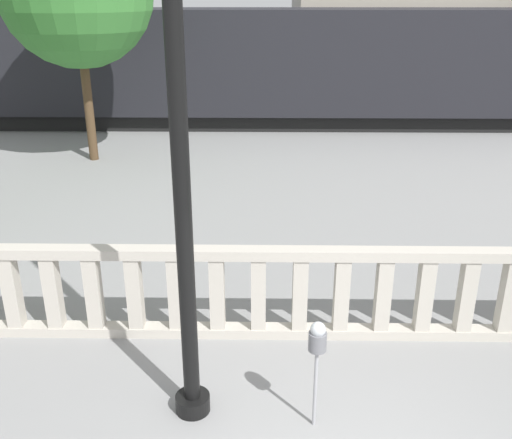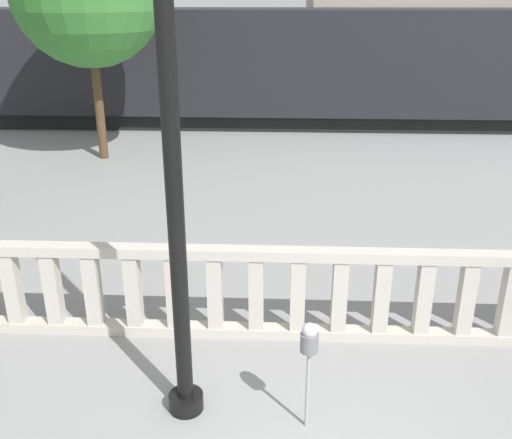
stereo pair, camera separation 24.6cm
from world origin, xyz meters
TOP-DOWN VIEW (x-y plane):
  - balustrade at (0.00, 2.89)m, footprint 15.96×0.24m
  - lamppost at (-1.59, 1.33)m, footprint 0.41×0.41m
  - parking_meter at (-0.21, 1.12)m, footprint 0.19×0.19m
  - train_near at (-1.70, 16.50)m, footprint 27.09×2.98m
  - train_far at (2.45, 25.01)m, footprint 27.93×3.18m

SIDE VIEW (x-z plane):
  - balustrade at x=0.00m, z-range 0.00..1.34m
  - parking_meter at x=-0.21m, z-range 0.41..1.74m
  - train_far at x=2.45m, z-range -0.21..3.69m
  - train_near at x=-1.70m, z-range -0.21..4.34m
  - lamppost at x=-1.59m, z-range 0.32..6.76m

